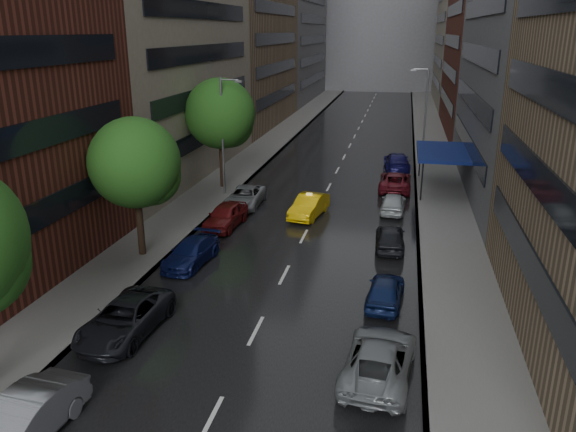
% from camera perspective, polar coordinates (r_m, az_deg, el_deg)
% --- Properties ---
extents(road, '(14.00, 140.00, 0.01)m').
position_cam_1_polar(road, '(62.43, 6.12, 6.77)').
color(road, black).
rests_on(road, ground).
extents(sidewalk_left, '(4.00, 140.00, 0.15)m').
position_cam_1_polar(sidewalk_left, '(63.87, -1.99, 7.19)').
color(sidewalk_left, gray).
rests_on(sidewalk_left, ground).
extents(sidewalk_right, '(4.00, 140.00, 0.15)m').
position_cam_1_polar(sidewalk_right, '(62.24, 14.45, 6.33)').
color(sidewalk_right, gray).
rests_on(sidewalk_right, ground).
extents(buildings_right, '(8.05, 109.10, 36.00)m').
position_cam_1_polar(buildings_right, '(68.29, 20.60, 19.45)').
color(buildings_right, '#937A5B').
rests_on(buildings_right, ground).
extents(building_far, '(40.00, 14.00, 32.00)m').
position_cam_1_polar(building_far, '(129.08, 9.59, 19.72)').
color(building_far, slate).
rests_on(building_far, ground).
extents(tree_mid, '(5.05, 5.05, 8.05)m').
position_cam_1_polar(tree_mid, '(32.08, -15.31, 5.21)').
color(tree_mid, '#382619').
rests_on(tree_mid, ground).
extents(tree_far, '(5.62, 5.62, 8.95)m').
position_cam_1_polar(tree_far, '(45.69, -6.92, 10.28)').
color(tree_far, '#382619').
rests_on(tree_far, ground).
extents(taxi, '(2.41, 4.88, 1.54)m').
position_cam_1_polar(taxi, '(39.24, 2.15, 1.03)').
color(taxi, yellow).
rests_on(taxi, ground).
extents(parked_cars_left, '(2.79, 30.72, 1.60)m').
position_cam_1_polar(parked_cars_left, '(31.02, -10.38, -4.14)').
color(parked_cars_left, slate).
rests_on(parked_cars_left, ground).
extents(parked_cars_right, '(2.92, 44.82, 1.58)m').
position_cam_1_polar(parked_cars_right, '(36.14, 10.44, -0.86)').
color(parked_cars_right, '#16301E').
rests_on(parked_cars_right, ground).
extents(street_lamp_left, '(1.74, 0.22, 9.00)m').
position_cam_1_polar(street_lamp_left, '(43.72, -6.58, 8.29)').
color(street_lamp_left, gray).
rests_on(street_lamp_left, sidewalk_left).
extents(street_lamp_right, '(1.74, 0.22, 9.00)m').
position_cam_1_polar(street_lamp_right, '(56.45, 13.72, 10.16)').
color(street_lamp_right, gray).
rests_on(street_lamp_right, sidewalk_right).
extents(awning, '(4.00, 8.00, 3.12)m').
position_cam_1_polar(awning, '(46.96, 15.42, 6.27)').
color(awning, navy).
rests_on(awning, sidewalk_right).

